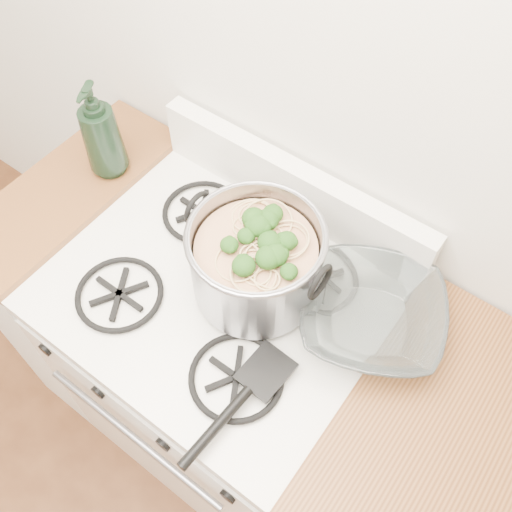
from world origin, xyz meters
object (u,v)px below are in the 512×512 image
at_px(gas_range, 226,369).
at_px(bottle, 100,130).
at_px(spatula, 266,370).
at_px(stock_pot, 256,261).
at_px(glass_bowl, 370,319).

xyz_separation_m(gas_range, bottle, (-0.46, 0.12, 0.62)).
bearing_deg(gas_range, spatula, -25.78).
height_order(stock_pot, bottle, bottle).
distance_m(gas_range, spatula, 0.55).
relative_size(spatula, bottle, 1.14).
distance_m(stock_pot, spatula, 0.23).
relative_size(spatula, glass_bowl, 2.50).
height_order(gas_range, glass_bowl, glass_bowl).
bearing_deg(spatula, gas_range, 157.37).
bearing_deg(glass_bowl, bottle, -179.65).
height_order(spatula, glass_bowl, glass_bowl).
bearing_deg(bottle, gas_range, -38.87).
relative_size(stock_pot, spatula, 1.06).
height_order(gas_range, stock_pot, stock_pot).
bearing_deg(bottle, stock_pot, -30.96).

